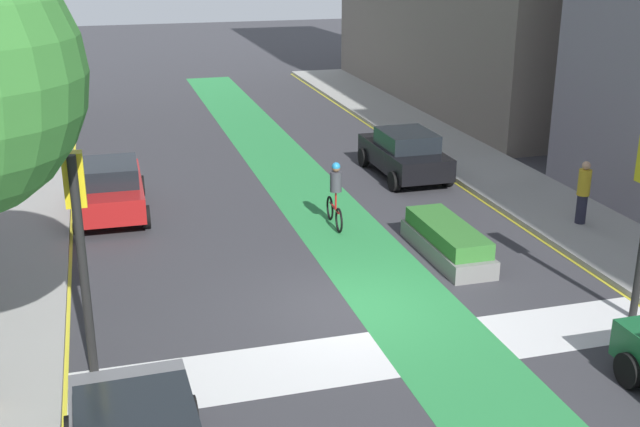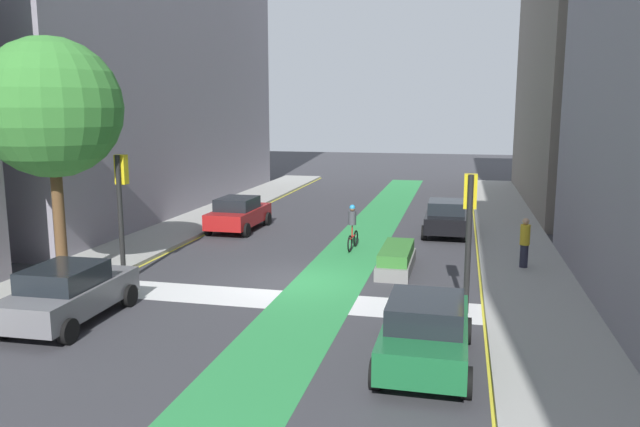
% 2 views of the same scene
% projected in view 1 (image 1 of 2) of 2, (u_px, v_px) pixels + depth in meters
% --- Properties ---
extents(ground_plane, '(120.00, 120.00, 0.00)m').
position_uv_depth(ground_plane, '(356.00, 308.00, 17.00)').
color(ground_plane, '#38383D').
extents(bike_lane_paint, '(2.40, 60.00, 0.01)m').
position_uv_depth(bike_lane_paint, '(404.00, 302.00, 17.28)').
color(bike_lane_paint, '#2D8C47').
rests_on(bike_lane_paint, ground_plane).
extents(crosswalk_band, '(12.00, 1.80, 0.01)m').
position_uv_depth(crosswalk_band, '(388.00, 353.00, 15.18)').
color(crosswalk_band, silver).
rests_on(crosswalk_band, ground_plane).
extents(curb_stripe_left, '(0.16, 60.00, 0.01)m').
position_uv_depth(curb_stripe_left, '(65.00, 345.00, 15.45)').
color(curb_stripe_left, yellow).
rests_on(curb_stripe_left, ground_plane).
extents(curb_stripe_right, '(0.16, 60.00, 0.01)m').
position_uv_depth(curb_stripe_right, '(598.00, 277.00, 18.54)').
color(curb_stripe_right, yellow).
rests_on(curb_stripe_right, ground_plane).
extents(traffic_signal_near_left, '(0.35, 0.52, 4.17)m').
position_uv_depth(traffic_signal_near_left, '(79.00, 224.00, 13.49)').
color(traffic_signal_near_left, black).
rests_on(traffic_signal_near_left, ground_plane).
extents(car_red_left_far, '(2.08, 4.23, 1.57)m').
position_uv_depth(car_red_left_far, '(110.00, 187.00, 22.49)').
color(car_red_left_far, '#A51919').
rests_on(car_red_left_far, ground_plane).
extents(car_black_right_far, '(2.03, 4.20, 1.57)m').
position_uv_depth(car_black_right_far, '(405.00, 153.00, 26.04)').
color(car_black_right_far, black).
rests_on(car_black_right_far, ground_plane).
extents(cyclist_in_lane, '(0.32, 1.73, 1.86)m').
position_uv_depth(cyclist_in_lane, '(335.00, 193.00, 21.45)').
color(cyclist_in_lane, black).
rests_on(cyclist_in_lane, ground_plane).
extents(pedestrian_sidewalk_right_a, '(0.34, 0.34, 1.75)m').
position_uv_depth(pedestrian_sidewalk_right_a, '(583.00, 192.00, 21.32)').
color(pedestrian_sidewalk_right_a, '#262638').
rests_on(pedestrian_sidewalk_right_a, sidewalk_right).
extents(median_planter, '(1.12, 3.43, 0.85)m').
position_uv_depth(median_planter, '(447.00, 241.00, 19.64)').
color(median_planter, slate).
rests_on(median_planter, ground_plane).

